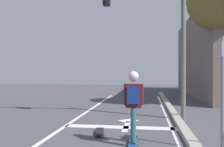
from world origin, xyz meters
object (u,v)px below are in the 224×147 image
skateboard (133,141)px  roadside_tree (218,1)px  skater (133,98)px  spare_skateboard (100,132)px  traffic_signal_mast (145,18)px  street_sign_post (222,77)px

skateboard → roadside_tree: roadside_tree is taller
skateboard → skater: bearing=-88.9°
skater → roadside_tree: bearing=61.4°
roadside_tree → spare_skateboard: bearing=-128.3°
skater → traffic_signal_mast: size_ratio=0.29×
traffic_signal_mast → roadside_tree: roadside_tree is taller
skater → traffic_signal_mast: traffic_signal_mast is taller
roadside_tree → traffic_signal_mast: bearing=-135.9°
street_sign_post → roadside_tree: bearing=75.8°
spare_skateboard → roadside_tree: (4.32, 5.47, 4.71)m
skater → street_sign_post: size_ratio=0.67×
skater → street_sign_post: (1.78, -0.24, 0.46)m
spare_skateboard → roadside_tree: size_ratio=0.14×
skateboard → street_sign_post: (1.78, -0.26, 1.43)m
skateboard → spare_skateboard: (-0.90, 0.78, 0.00)m
skateboard → street_sign_post: size_ratio=0.37×
spare_skateboard → skateboard: bearing=-40.8°
skateboard → skater: size_ratio=0.55×
skateboard → spare_skateboard: 1.19m
traffic_signal_mast → spare_skateboard: bearing=-115.4°
skateboard → street_sign_post: street_sign_post is taller
skater → spare_skateboard: bearing=138.6°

